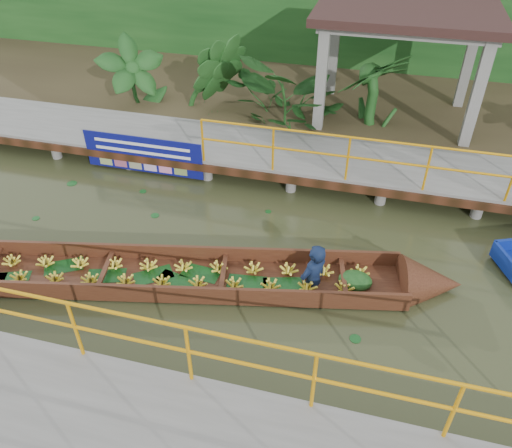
# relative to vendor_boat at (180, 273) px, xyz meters

# --- Properties ---
(ground) EXTENTS (80.00, 80.00, 0.00)m
(ground) POSITION_rel_vendor_boat_xyz_m (0.32, 0.75, -0.21)
(ground) COLOR #292E17
(ground) RESTS_ON ground
(land_strip) EXTENTS (30.00, 8.00, 0.45)m
(land_strip) POSITION_rel_vendor_boat_xyz_m (0.32, 8.25, 0.01)
(land_strip) COLOR #312718
(land_strip) RESTS_ON ground
(far_dock) EXTENTS (16.00, 2.06, 1.66)m
(far_dock) POSITION_rel_vendor_boat_xyz_m (0.34, 4.18, 0.26)
(far_dock) COLOR slate
(far_dock) RESTS_ON ground
(pavilion) EXTENTS (4.40, 3.00, 3.00)m
(pavilion) POSITION_rel_vendor_boat_xyz_m (3.32, 7.05, 2.60)
(pavilion) COLOR slate
(pavilion) RESTS_ON ground
(foliage_backdrop) EXTENTS (30.00, 0.80, 4.00)m
(foliage_backdrop) POSITION_rel_vendor_boat_xyz_m (0.32, 10.75, 1.79)
(foliage_backdrop) COLOR #123913
(foliage_backdrop) RESTS_ON ground
(vendor_boat) EXTENTS (10.49, 3.18, 2.09)m
(vendor_boat) POSITION_rel_vendor_boat_xyz_m (0.00, 0.00, 0.00)
(vendor_boat) COLOR #3A1A0F
(vendor_boat) RESTS_ON ground
(blue_banner) EXTENTS (2.91, 0.04, 0.91)m
(blue_banner) POSITION_rel_vendor_boat_xyz_m (-2.16, 3.23, 0.34)
(blue_banner) COLOR navy
(blue_banner) RESTS_ON ground
(tropical_plants) EXTENTS (14.64, 1.64, 2.05)m
(tropical_plants) POSITION_rel_vendor_boat_xyz_m (2.57, 6.05, 1.26)
(tropical_plants) COLOR #123913
(tropical_plants) RESTS_ON ground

